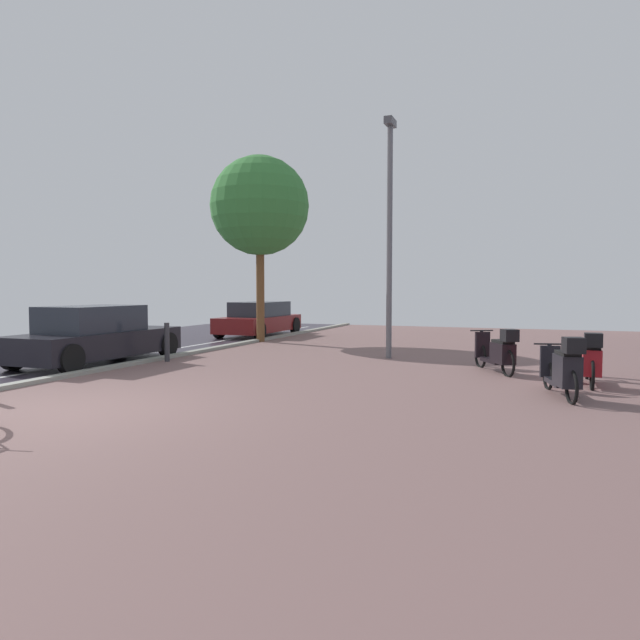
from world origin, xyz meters
The scene contains 9 objects.
ground centered at (1.43, 0.00, -0.02)m, with size 21.00×40.00×0.13m.
scooter_near centered at (7.11, 5.11, 0.45)m, with size 0.52×1.86×1.01m.
scooter_mid centered at (5.46, 6.12, 0.44)m, with size 1.06×1.71×0.97m.
scooter_far centered at (6.61, 3.65, 0.47)m, with size 0.74×1.78×1.04m.
parked_car_near centered at (-3.45, 4.42, 0.62)m, with size 1.79×4.29×1.34m.
parked_car_far centered at (-3.45, 12.78, 0.61)m, with size 1.80×4.04×1.25m.
lamp_post centered at (2.74, 7.77, 3.27)m, with size 0.20×0.52×5.91m.
street_tree centered at (-2.30, 10.63, 4.41)m, with size 3.21×3.21×6.04m.
bollard_far centered at (-2.05, 5.24, 0.46)m, with size 0.12×0.12×0.93m.
Camera 1 is at (6.22, -6.08, 1.74)m, focal length 31.96 mm.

